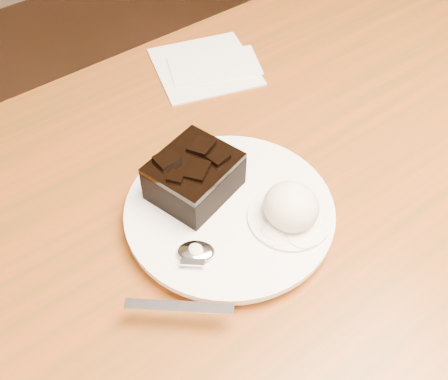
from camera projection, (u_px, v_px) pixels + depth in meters
dining_table at (294, 349)px, 0.91m from camera, size 1.20×0.80×0.75m
plate at (229, 214)px, 0.61m from camera, size 0.23×0.23×0.02m
brownie at (194, 178)px, 0.60m from camera, size 0.11×0.10×0.04m
ice_cream_scoop at (291, 207)px, 0.57m from camera, size 0.06×0.06×0.05m
melt_puddle at (289, 218)px, 0.59m from camera, size 0.09×0.09×0.00m
spoon at (196, 252)px, 0.55m from camera, size 0.14×0.12×0.01m
napkin at (205, 66)px, 0.80m from camera, size 0.17×0.17×0.01m
crumb_a at (213, 211)px, 0.59m from camera, size 0.01×0.01×0.00m
crumb_b at (272, 207)px, 0.60m from camera, size 0.01×0.01×0.00m
crumb_c at (196, 258)px, 0.55m from camera, size 0.01×0.01×0.00m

